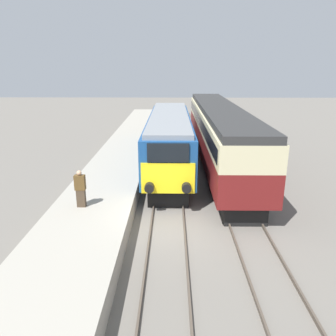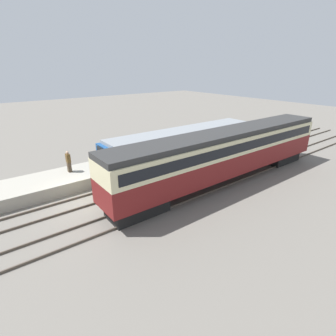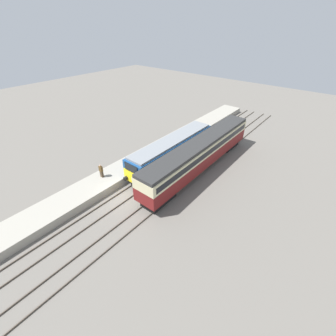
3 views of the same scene
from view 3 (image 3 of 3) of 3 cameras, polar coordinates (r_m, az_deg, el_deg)
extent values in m
plane|color=slate|center=(24.76, -11.57, -7.40)|extent=(120.00, 120.00, 0.00)
cube|color=#9E998C|center=(30.86, -4.52, 3.28)|extent=(3.50, 50.00, 0.88)
cube|color=#4C4238|center=(27.73, -4.81, -1.52)|extent=(0.07, 60.00, 0.14)
cube|color=#4C4238|center=(26.92, -2.58, -2.63)|extent=(0.07, 60.00, 0.14)
cube|color=#4C4238|center=(25.90, 0.70, -4.26)|extent=(0.07, 60.00, 0.14)
cube|color=#4C4238|center=(25.23, 3.25, -5.51)|extent=(0.07, 60.00, 0.14)
cube|color=black|center=(26.61, -4.89, -2.08)|extent=(2.03, 4.00, 1.00)
cube|color=black|center=(32.61, 6.04, 5.09)|extent=(2.03, 4.00, 1.00)
cube|color=navy|center=(28.56, 1.16, 4.81)|extent=(2.70, 14.00, 2.43)
cube|color=yellow|center=(24.50, -9.10, -2.41)|extent=(2.48, 0.10, 1.46)
cube|color=black|center=(23.82, -9.35, -0.04)|extent=(1.89, 0.10, 0.88)
cube|color=gray|center=(27.94, 1.19, 7.21)|extent=(2.38, 13.44, 0.24)
cylinder|color=black|center=(25.16, -10.69, -2.60)|extent=(0.44, 0.35, 0.44)
cylinder|color=black|center=(24.10, -8.00, -4.12)|extent=(0.44, 0.35, 0.44)
cube|color=black|center=(23.57, -2.37, -7.51)|extent=(1.89, 3.60, 0.95)
cube|color=black|center=(34.77, 14.89, 5.95)|extent=(1.89, 3.60, 0.95)
cube|color=maroon|center=(28.01, 8.13, 2.66)|extent=(2.70, 19.99, 1.54)
cube|color=beige|center=(27.33, 8.36, 5.14)|extent=(2.71, 19.99, 1.21)
cube|color=black|center=(27.33, 8.36, 5.14)|extent=(2.75, 19.19, 0.67)
cube|color=#2D2D2D|center=(26.97, 8.50, 6.61)|extent=(2.48, 19.99, 0.36)
cube|color=#473828|center=(26.65, -16.47, -1.44)|extent=(0.36, 0.24, 0.77)
cube|color=brown|center=(26.26, -16.71, -0.18)|extent=(0.44, 0.26, 0.64)
sphere|color=tan|center=(26.04, -16.86, 0.60)|extent=(0.21, 0.21, 0.21)
camera|label=1|loc=(17.84, -46.28, -9.84)|focal=35.00mm
camera|label=2|loc=(9.73, 27.05, -22.29)|focal=28.00mm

